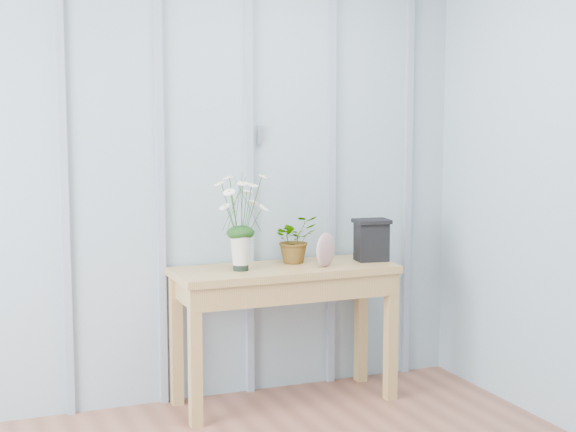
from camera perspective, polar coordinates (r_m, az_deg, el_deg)
name	(u,v)px	position (r m, az deg, el deg)	size (l,w,h in m)	color
room_shell	(177,2)	(3.38, -7.16, 13.58)	(4.00, 4.50, 2.50)	#92A9B5
sideboard	(284,288)	(4.76, -0.23, -4.65)	(1.20, 0.45, 0.75)	#A07E46
daisy_vase	(240,209)	(4.59, -3.09, 0.43)	(0.36, 0.28, 0.52)	black
spider_plant	(295,239)	(4.84, 0.44, -1.49)	(0.24, 0.21, 0.26)	#0E330E
felt_disc_vessel	(326,250)	(4.73, 2.45, -2.18)	(0.18, 0.05, 0.18)	#894258
carved_box	(371,240)	(4.93, 5.42, -1.52)	(0.21, 0.17, 0.23)	black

